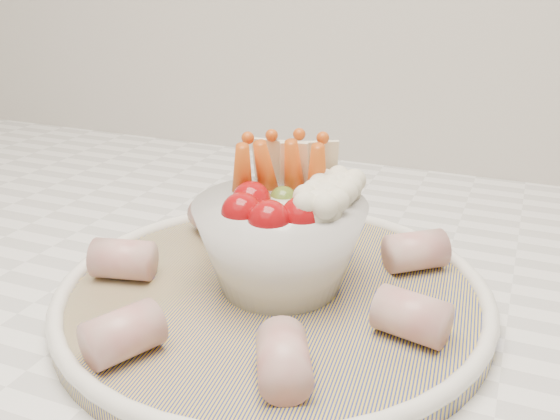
% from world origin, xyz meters
% --- Properties ---
extents(serving_platter, '(0.35, 0.35, 0.02)m').
position_xyz_m(serving_platter, '(0.17, 1.38, 0.93)').
color(serving_platter, navy).
rests_on(serving_platter, kitchen_counter).
extents(veggie_bowl, '(0.13, 0.13, 0.11)m').
position_xyz_m(veggie_bowl, '(0.18, 1.39, 0.98)').
color(veggie_bowl, silver).
rests_on(veggie_bowl, serving_platter).
extents(cured_meat_rolls, '(0.27, 0.29, 0.03)m').
position_xyz_m(cured_meat_rolls, '(0.17, 1.38, 0.95)').
color(cured_meat_rolls, '#B55553').
rests_on(cured_meat_rolls, serving_platter).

